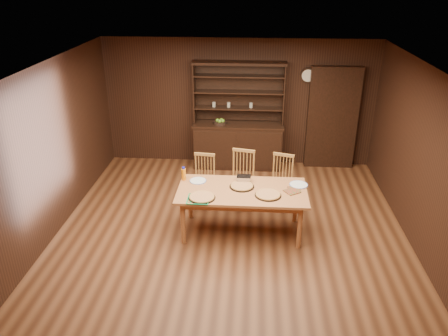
# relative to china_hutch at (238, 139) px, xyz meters

# --- Properties ---
(floor) EXTENTS (6.00, 6.00, 0.00)m
(floor) POSITION_rel_china_hutch_xyz_m (0.00, -2.75, -0.60)
(floor) COLOR brown
(floor) RESTS_ON ground
(room_shell) EXTENTS (6.00, 6.00, 6.00)m
(room_shell) POSITION_rel_china_hutch_xyz_m (0.00, -2.75, 0.98)
(room_shell) COLOR white
(room_shell) RESTS_ON floor
(china_hutch) EXTENTS (1.84, 0.52, 2.17)m
(china_hutch) POSITION_rel_china_hutch_xyz_m (0.00, 0.00, 0.00)
(china_hutch) COLOR black
(china_hutch) RESTS_ON floor
(doorway) EXTENTS (1.00, 0.18, 2.10)m
(doorway) POSITION_rel_china_hutch_xyz_m (1.90, 0.15, 0.45)
(doorway) COLOR black
(doorway) RESTS_ON floor
(wall_clock) EXTENTS (0.30, 0.05, 0.30)m
(wall_clock) POSITION_rel_china_hutch_xyz_m (1.35, 0.20, 1.30)
(wall_clock) COLOR black
(wall_clock) RESTS_ON room_shell
(dining_table) EXTENTS (1.97, 0.99, 0.75)m
(dining_table) POSITION_rel_china_hutch_xyz_m (0.17, -2.54, 0.08)
(dining_table) COLOR #BB7141
(dining_table) RESTS_ON floor
(chair_left) EXTENTS (0.42, 0.40, 0.93)m
(chair_left) POSITION_rel_china_hutch_xyz_m (-0.52, -1.67, -0.10)
(chair_left) COLOR #C78044
(chair_left) RESTS_ON floor
(chair_center) EXTENTS (0.49, 0.47, 1.02)m
(chair_center) POSITION_rel_china_hutch_xyz_m (0.14, -1.65, -0.06)
(chair_center) COLOR #C78044
(chair_center) RESTS_ON floor
(chair_right) EXTENTS (0.48, 0.46, 0.95)m
(chair_right) POSITION_rel_china_hutch_xyz_m (0.82, -1.62, -0.10)
(chair_right) COLOR #C78044
(chair_right) RESTS_ON floor
(pizza_left) EXTENTS (0.40, 0.40, 0.04)m
(pizza_left) POSITION_rel_china_hutch_xyz_m (-0.41, -2.85, 0.17)
(pizza_left) COLOR black
(pizza_left) RESTS_ON dining_table
(pizza_right) EXTENTS (0.39, 0.39, 0.04)m
(pizza_right) POSITION_rel_china_hutch_xyz_m (0.56, -2.70, 0.17)
(pizza_right) COLOR black
(pizza_right) RESTS_ON dining_table
(pizza_center) EXTENTS (0.38, 0.38, 0.04)m
(pizza_center) POSITION_rel_china_hutch_xyz_m (0.16, -2.45, 0.17)
(pizza_center) COLOR black
(pizza_center) RESTS_ON dining_table
(cooling_rack) EXTENTS (0.33, 0.33, 0.01)m
(cooling_rack) POSITION_rel_china_hutch_xyz_m (-0.46, -2.89, 0.16)
(cooling_rack) COLOR #0B9951
(cooling_rack) RESTS_ON dining_table
(plate_left) EXTENTS (0.27, 0.27, 0.02)m
(plate_left) POSITION_rel_china_hutch_xyz_m (-0.54, -2.30, 0.16)
(plate_left) COLOR silver
(plate_left) RESTS_ON dining_table
(plate_right) EXTENTS (0.29, 0.29, 0.02)m
(plate_right) POSITION_rel_china_hutch_xyz_m (1.04, -2.33, 0.16)
(plate_right) COLOR silver
(plate_right) RESTS_ON dining_table
(foil_dish) EXTENTS (0.22, 0.16, 0.09)m
(foil_dish) POSITION_rel_china_hutch_xyz_m (0.18, -2.24, 0.20)
(foil_dish) COLOR silver
(foil_dish) RESTS_ON dining_table
(juice_bottle) EXTENTS (0.07, 0.07, 0.22)m
(juice_bottle) POSITION_rel_china_hutch_xyz_m (-0.77, -2.26, 0.26)
(juice_bottle) COLOR orange
(juice_bottle) RESTS_ON dining_table
(pot_holder_a) EXTENTS (0.27, 0.27, 0.01)m
(pot_holder_a) POSITION_rel_china_hutch_xyz_m (0.91, -2.56, 0.16)
(pot_holder_a) COLOR red
(pot_holder_a) RESTS_ON dining_table
(pot_holder_b) EXTENTS (0.20, 0.20, 0.01)m
(pot_holder_b) POSITION_rel_china_hutch_xyz_m (0.96, -2.49, 0.16)
(pot_holder_b) COLOR red
(pot_holder_b) RESTS_ON dining_table
(fruit_bowl) EXTENTS (0.27, 0.27, 0.12)m
(fruit_bowl) POSITION_rel_china_hutch_xyz_m (-0.36, -0.07, 0.39)
(fruit_bowl) COLOR black
(fruit_bowl) RESTS_ON china_hutch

